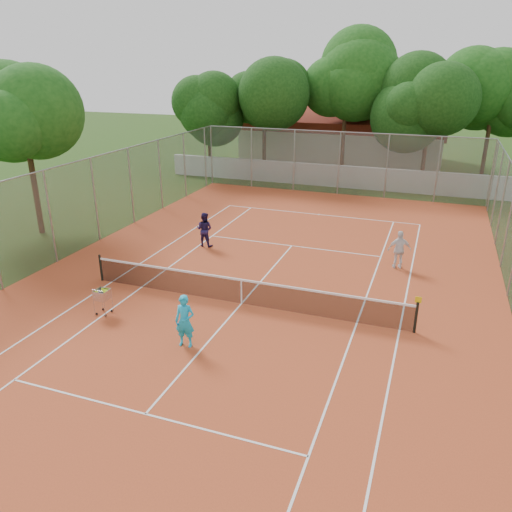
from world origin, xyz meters
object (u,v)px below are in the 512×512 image
(player_far_right, at_px, (399,250))
(ball_hopper, at_px, (103,301))
(clubhouse, at_px, (344,135))
(player_near, at_px, (185,321))
(player_far_left, at_px, (204,229))
(tennis_net, at_px, (241,291))

(player_far_right, distance_m, ball_hopper, 11.89)
(clubhouse, bearing_deg, player_near, -87.42)
(player_far_right, bearing_deg, ball_hopper, 24.28)
(clubhouse, xyz_separation_m, player_far_left, (-1.84, -23.98, -1.37))
(clubhouse, xyz_separation_m, ball_hopper, (-2.14, -31.34, -1.69))
(player_far_right, xyz_separation_m, ball_hopper, (-9.06, -7.69, -0.32))
(tennis_net, distance_m, player_far_left, 6.32)
(tennis_net, bearing_deg, player_near, -99.73)
(player_far_left, bearing_deg, clubhouse, -93.60)
(player_far_left, xyz_separation_m, ball_hopper, (-0.30, -7.36, -0.32))
(clubhouse, height_order, player_far_right, clubhouse)
(player_near, xyz_separation_m, ball_hopper, (-3.59, 0.86, -0.34))
(tennis_net, height_order, player_far_left, player_far_left)
(player_near, height_order, player_far_left, player_near)
(clubhouse, relative_size, player_far_left, 10.13)
(tennis_net, height_order, player_far_right, player_far_right)
(player_far_left, bearing_deg, player_far_right, -177.03)
(tennis_net, distance_m, player_near, 3.26)
(tennis_net, xyz_separation_m, ball_hopper, (-4.14, -2.34, 0.00))
(ball_hopper, bearing_deg, player_far_right, 42.01)
(player_far_right, bearing_deg, player_near, 41.35)
(clubhouse, distance_m, player_far_right, 24.68)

